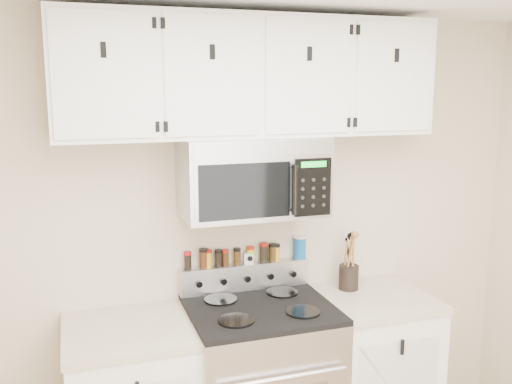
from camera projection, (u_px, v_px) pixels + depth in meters
back_wall at (243, 237)px, 3.27m from camera, size 3.50×0.01×2.50m
base_cabinet_right at (370, 369)px, 3.35m from camera, size 0.64×0.62×0.92m
microwave at (253, 177)px, 3.02m from camera, size 0.76×0.44×0.42m
upper_cabinets at (251, 77)px, 2.95m from camera, size 2.00×0.35×0.62m
utensil_crock at (349, 275)px, 3.36m from camera, size 0.12×0.12×0.34m
kitchen_timer at (249, 258)px, 3.27m from camera, size 0.06×0.06×0.06m
salt_canister at (300, 247)px, 3.36m from camera, size 0.07×0.07×0.13m
spice_jar_0 at (188, 261)px, 3.15m from camera, size 0.04×0.04×0.10m
spice_jar_1 at (204, 258)px, 3.18m from camera, size 0.05×0.05×0.11m
spice_jar_2 at (208, 258)px, 3.19m from camera, size 0.04×0.04×0.10m
spice_jar_3 at (219, 258)px, 3.21m from camera, size 0.04×0.04×0.10m
spice_jar_4 at (225, 258)px, 3.22m from camera, size 0.04×0.04×0.09m
spice_jar_5 at (237, 256)px, 3.24m from camera, size 0.04×0.04×0.10m
spice_jar_6 at (251, 255)px, 3.27m from camera, size 0.05×0.05×0.10m
spice_jar_7 at (264, 252)px, 3.29m from camera, size 0.05×0.05×0.11m
spice_jar_8 at (273, 252)px, 3.31m from camera, size 0.05×0.05×0.10m
spice_jar_9 at (276, 252)px, 3.32m from camera, size 0.04×0.04×0.10m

